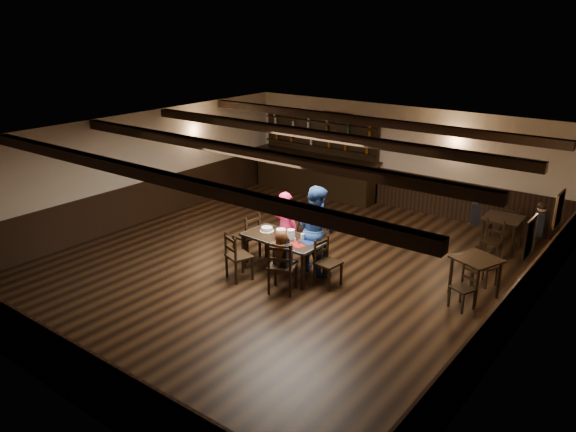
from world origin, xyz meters
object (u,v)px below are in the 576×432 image
Objects in this scene: woman_pink at (285,228)px; chair_near_right at (281,264)px; cake at (267,229)px; man_blue at (316,229)px; bar_counter at (316,169)px; dining_table at (283,241)px; chair_near_left at (235,253)px.

chair_near_right is at bearing 123.97° from woman_pink.
cake is (-0.21, -0.34, 0.02)m from woman_pink.
cake is (-0.91, -0.42, -0.09)m from man_blue.
man_blue is at bearing 24.72° from cake.
man_blue is 0.45× the size of bar_counter.
dining_table is 0.42× the size of bar_counter.
chair_near_right is 0.58× the size of man_blue.
chair_near_left reaches higher than dining_table.
dining_table is 1.08× the size of woman_pink.
man_blue is 1.01m from cake.
dining_table is 5.91× the size of cake.
man_blue is at bearing 47.67° from dining_table.
bar_counter reaches higher than chair_near_right.
man_blue reaches higher than dining_table.
man_blue reaches higher than chair_near_right.
chair_near_right is 0.26× the size of bar_counter.
woman_pink is at bearing 124.24° from chair_near_right.
dining_table is at bearing 62.89° from man_blue.
cake is at bearing 172.29° from dining_table.
cake reaches higher than dining_table.
dining_table is at bearing -7.71° from cake.
man_blue is (-0.07, 1.22, 0.29)m from chair_near_right.
woman_pink is 0.39× the size of bar_counter.
dining_table is 0.94× the size of man_blue.
dining_table is 0.69m from man_blue.
cake is (-0.99, 0.80, 0.20)m from chair_near_right.
bar_counter reaches higher than man_blue.
man_blue is at bearing -55.46° from bar_counter.
chair_near_right is at bearing 4.02° from chair_near_left.
chair_near_right is (1.06, 0.07, 0.04)m from chair_near_left.
dining_table is at bearing 124.91° from chair_near_right.
dining_table is 1.76× the size of chair_near_left.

